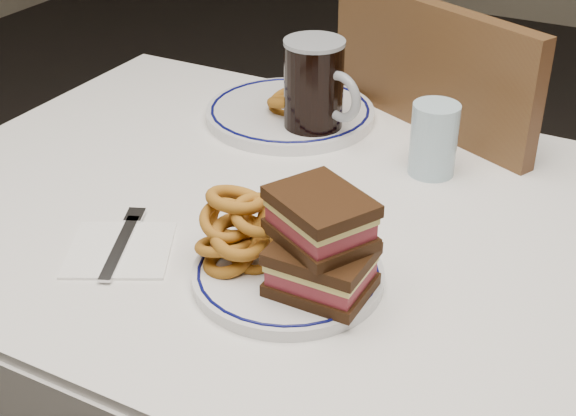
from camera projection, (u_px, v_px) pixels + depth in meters
The scene contains 11 objects.
dining_table at pixel (315, 276), 1.20m from camera, with size 1.27×0.87×0.75m.
chair_far at pixel (459, 212), 1.59m from camera, with size 0.59×0.59×0.97m.
main_plate at pixel (288, 274), 1.01m from camera, with size 0.24×0.24×0.02m.
reuben_sandwich at pixel (321, 244), 0.95m from camera, with size 0.15×0.14×0.12m.
onion_rings_main at pixel (238, 230), 1.01m from camera, with size 0.12×0.12×0.11m.
ketchup_ramekin at pixel (300, 224), 1.07m from camera, with size 0.05×0.05×0.03m.
beer_mug at pixel (315, 89), 1.33m from camera, with size 0.15×0.10×0.17m.
water_glass at pixel (434, 139), 1.23m from camera, with size 0.07×0.07×0.12m, color #A8C8D9.
far_plate at pixel (290, 113), 1.43m from camera, with size 0.30×0.30×0.02m.
onion_rings_far at pixel (292, 102), 1.42m from camera, with size 0.10×0.11×0.06m.
napkin_fork at pixel (121, 248), 1.07m from camera, with size 0.18×0.19×0.01m.
Camera 1 is at (0.43, -0.89, 1.35)m, focal length 50.00 mm.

